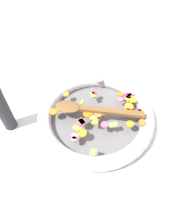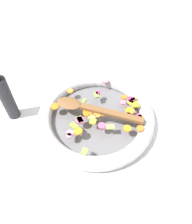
% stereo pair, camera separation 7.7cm
% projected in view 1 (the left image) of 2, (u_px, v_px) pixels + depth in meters
% --- Properties ---
extents(ground_plane, '(4.00, 4.00, 0.00)m').
position_uv_depth(ground_plane, '(96.00, 120.00, 0.81)').
color(ground_plane, silver).
extents(skillet, '(0.42, 0.42, 0.05)m').
position_uv_depth(skillet, '(96.00, 117.00, 0.79)').
color(skillet, slate).
rests_on(skillet, ground_plane).
extents(chopped_vegetables, '(0.29, 0.31, 0.01)m').
position_uv_depth(chopped_vegetables, '(103.00, 112.00, 0.77)').
color(chopped_vegetables, orange).
rests_on(chopped_vegetables, skillet).
extents(wooden_spoon, '(0.23, 0.26, 0.01)m').
position_uv_depth(wooden_spoon, '(89.00, 109.00, 0.76)').
color(wooden_spoon, brown).
rests_on(wooden_spoon, chopped_vegetables).
extents(pepper_mill, '(0.04, 0.04, 0.21)m').
position_uv_depth(pepper_mill, '(3.00, 109.00, 0.72)').
color(pepper_mill, '#232328').
rests_on(pepper_mill, ground_plane).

